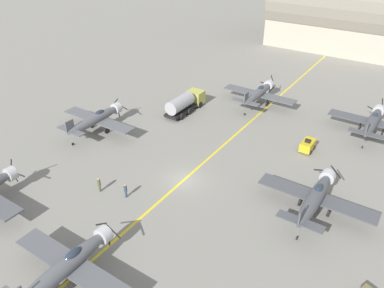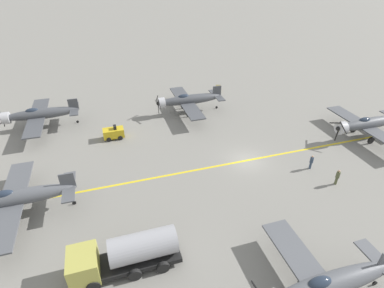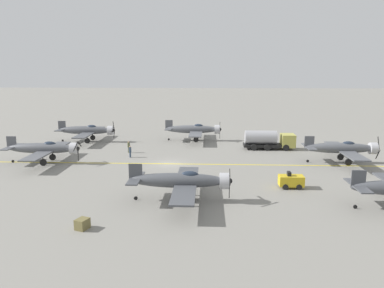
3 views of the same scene
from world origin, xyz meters
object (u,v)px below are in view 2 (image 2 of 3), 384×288
Objects in this scene: airplane_mid_left at (327,285)px; supply_crate_by_tanker at (218,88)px; airplane_near_center at (368,124)px; airplane_far_center at (15,198)px; airplane_far_right at (39,114)px; tow_tractor at (114,133)px; ground_crew_inspecting at (311,162)px; ground_crew_walking at (337,177)px; fuel_tanker at (125,254)px; airplane_mid_right at (188,100)px.

supply_crate_by_tanker is at bearing -9.34° from airplane_mid_left.
airplane_near_center is 1.00× the size of airplane_far_center.
airplane_far_center reaches higher than airplane_mid_left.
airplane_far_right is at bearing 0.18° from airplane_far_center.
tow_tractor reaches higher than ground_crew_inspecting.
airplane_far_right is 38.37m from airplane_mid_left.
tow_tractor reaches higher than ground_crew_walking.
supply_crate_by_tanker is at bearing -32.23° from fuel_tanker.
fuel_tanker is at bearing 102.40° from airplane_near_center.
airplane_mid_left is (-30.97, -0.06, 0.00)m from airplane_mid_right.
airplane_far_right reaches higher than supply_crate_by_tanker.
ground_crew_walking reaches higher than supply_crate_by_tanker.
ground_crew_inspecting is at bearing -123.08° from tow_tractor.
airplane_mid_left is 11.73× the size of supply_crate_by_tanker.
supply_crate_by_tanker is (22.78, -28.17, -1.59)m from airplane_far_center.
airplane_mid_right reaches higher than ground_crew_walking.
airplane_far_center reaches higher than airplane_mid_right.
airplane_near_center is 6.76× the size of ground_crew_walking.
airplane_far_right is at bearing 57.02° from ground_crew_inspecting.
airplane_far_center reaches higher than fuel_tanker.
fuel_tanker is 21.94m from ground_crew_inspecting.
ground_crew_walking is (-16.25, -21.05, 0.18)m from tow_tractor.
airplane_far_right is 11.73× the size of supply_crate_by_tanker.
airplane_mid_right is at bearing -51.94° from airplane_far_center.
airplane_mid_left is 7.06× the size of ground_crew_inspecting.
airplane_far_center is 25.61m from airplane_mid_left.
airplane_far_right reaches higher than airplane_mid_left.
airplane_far_center is 14.72m from tow_tractor.
ground_crew_inspecting is 24.59m from supply_crate_by_tanker.
supply_crate_by_tanker is at bearing -33.59° from airplane_mid_right.
airplane_mid_left is 38.62m from supply_crate_by_tanker.
supply_crate_by_tanker is (11.40, -18.92, -0.37)m from tow_tractor.
airplane_far_right is 37.48m from ground_crew_walking.
airplane_far_center is at bearing 55.76° from airplane_mid_left.
airplane_near_center reaches higher than ground_crew_inspecting.
fuel_tanker is at bearing 107.52° from ground_crew_inspecting.
airplane_far_right reaches higher than tow_tractor.
fuel_tanker is at bearing 62.99° from airplane_mid_left.
airplane_far_right is 1.00× the size of airplane_far_center.
airplane_far_center is at bearing 45.53° from fuel_tanker.
airplane_far_right is 17.28m from airplane_far_center.
ground_crew_walking is (3.51, -21.78, -0.54)m from fuel_tanker.
airplane_far_right is 10.97m from tow_tractor.
fuel_tanker reaches higher than ground_crew_inspecting.
ground_crew_walking is at bearing -136.71° from airplane_far_right.
airplane_mid_left is 13.91m from fuel_tanker.
airplane_mid_right is 1.00× the size of airplane_far_center.
supply_crate_by_tanker is at bearing -89.39° from airplane_far_right.
ground_crew_inspecting is at bearing -31.48° from airplane_mid_left.
airplane_near_center is 33.40m from fuel_tanker.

